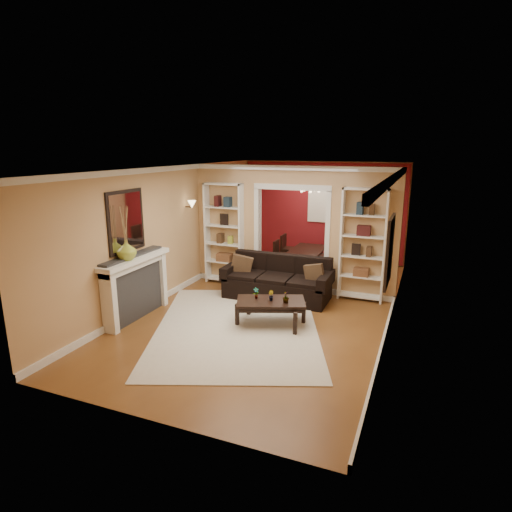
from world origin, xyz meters
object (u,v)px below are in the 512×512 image
at_px(bookshelf_left, 224,234).
at_px(fireplace, 137,288).
at_px(sofa, 277,278).
at_px(dining_table, 308,259).
at_px(bookshelf_right, 363,245).
at_px(coffee_table, 271,312).

distance_m(bookshelf_left, fireplace, 2.65).
bearing_deg(fireplace, bookshelf_left, 77.95).
bearing_deg(fireplace, sofa, 43.98).
bearing_deg(dining_table, bookshelf_right, -138.15).
xyz_separation_m(bookshelf_left, dining_table, (1.50, 1.79, -0.89)).
bearing_deg(bookshelf_left, bookshelf_right, 0.00).
bearing_deg(sofa, dining_table, 89.65).
height_order(coffee_table, bookshelf_left, bookshelf_left).
relative_size(sofa, bookshelf_right, 0.97).
bearing_deg(bookshelf_right, fireplace, -145.20).
distance_m(sofa, dining_table, 2.38).
bearing_deg(sofa, coffee_table, -75.31).
height_order(fireplace, dining_table, fireplace).
bearing_deg(fireplace, dining_table, 64.79).
distance_m(sofa, bookshelf_right, 1.86).
xyz_separation_m(sofa, bookshelf_right, (1.62, 0.58, 0.71)).
relative_size(bookshelf_right, fireplace, 1.35).
xyz_separation_m(sofa, fireplace, (-2.02, -1.95, 0.14)).
distance_m(fireplace, dining_table, 4.79).
distance_m(bookshelf_right, dining_table, 2.57).
relative_size(fireplace, dining_table, 1.15).
xyz_separation_m(coffee_table, bookshelf_left, (-1.83, 1.91, 0.92)).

